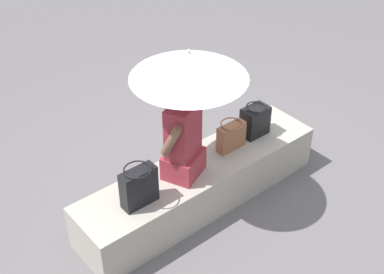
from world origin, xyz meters
TOP-DOWN VIEW (x-y plane):
  - ground_plane at (0.00, 0.00)m, footprint 14.00×14.00m
  - stone_bench at (0.00, 0.00)m, footprint 2.43×0.57m
  - person_seated at (-0.19, 0.01)m, footprint 0.51×0.39m
  - parasol at (-0.12, 0.01)m, footprint 0.95×0.95m
  - handbag_black at (0.38, 0.01)m, footprint 0.28×0.21m
  - tote_bag_canvas at (-0.70, -0.06)m, footprint 0.30×0.23m
  - shoulder_bag_spare at (0.71, 0.04)m, footprint 0.26×0.19m

SIDE VIEW (x-z plane):
  - ground_plane at x=0.00m, z-range 0.00..0.00m
  - stone_bench at x=0.00m, z-range 0.00..0.44m
  - handbag_black at x=0.38m, z-range 0.44..0.72m
  - shoulder_bag_spare at x=0.71m, z-range 0.43..0.74m
  - tote_bag_canvas at x=-0.70m, z-range 0.43..0.79m
  - person_seated at x=-0.19m, z-range 0.37..1.27m
  - parasol at x=-0.12m, z-range 0.89..2.06m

